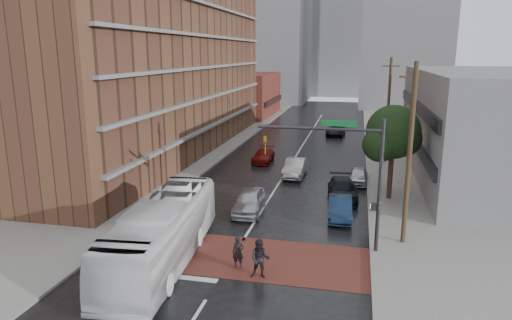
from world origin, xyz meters
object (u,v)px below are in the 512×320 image
Objects in this scene: car_travel_b at (295,168)px; car_parked_far at (358,176)px; car_parked_mid at (342,190)px; car_travel_c at (263,156)px; car_parked_near at (340,208)px; transit_bus at (163,233)px; car_travel_a at (249,201)px; pedestrian_b at (260,259)px; suv_travel at (336,131)px; pedestrian_a at (238,252)px.

car_travel_b reaches higher than car_parked_far.
car_travel_c is at bearing 122.29° from car_parked_mid.
car_parked_near reaches higher than car_travel_c.
transit_bus is 2.78× the size of car_parked_near.
car_travel_a is 5.97m from car_parked_near.
transit_bus is 5.16m from pedestrian_b.
car_parked_mid is (1.85, -26.43, 0.08)m from suv_travel.
car_parked_far is at bearing 68.90° from pedestrian_a.
pedestrian_b reaches higher than suv_travel.
car_travel_a is at bearing -98.77° from car_travel_b.
car_parked_near is (8.43, 8.44, -0.93)m from transit_bus.
pedestrian_b is 39.44m from suv_travel.
pedestrian_a is at bearing -81.77° from car_travel_c.
pedestrian_a is at bearing -122.63° from car_parked_near.
car_travel_a is 1.23× the size of car_parked_far.
pedestrian_a is 22.56m from car_travel_c.
car_travel_c is 0.87× the size of car_parked_mid.
car_parked_far is at bearing 48.19° from car_travel_a.
car_travel_a reaches higher than car_parked_mid.
suv_travel is at bearing 84.89° from car_travel_b.
car_travel_a reaches higher than car_travel_b.
car_travel_a is at bearing -126.68° from car_parked_far.
pedestrian_b is 23.59m from car_travel_c.
car_parked_far is (1.10, 4.51, -0.08)m from car_parked_mid.
transit_bus is at bearing -95.42° from suv_travel.
pedestrian_b is 13.41m from car_parked_mid.
pedestrian_a is 13.01m from car_parked_mid.
car_parked_mid is at bearing 50.80° from transit_bus.
pedestrian_a reaches higher than suv_travel.
car_parked_far is (9.53, 17.00, -0.99)m from transit_bus.
pedestrian_b is at bearing -87.99° from suv_travel.
transit_bus is at bearing -101.81° from car_travel_b.
suv_travel is at bearing 90.44° from car_parked_near.
car_travel_b is 5.95m from car_travel_c.
car_travel_b is at bearing -51.15° from car_travel_c.
pedestrian_b is (5.09, -0.50, -0.67)m from transit_bus.
suv_travel is (1.50, 39.41, -0.32)m from pedestrian_b.
transit_bus reaches higher than pedestrian_b.
car_parked_near is (4.22, -9.57, -0.07)m from car_travel_b.
transit_bus is 22.66m from car_travel_c.
car_parked_far is at bearing -78.15° from suv_travel.
car_travel_a reaches higher than suv_travel.
suv_travel is (2.37, 20.89, -0.13)m from car_travel_b.
car_parked_far is (5.32, -1.02, -0.13)m from car_travel_b.
car_travel_a is at bearing 104.51° from pedestrian_b.
pedestrian_a is at bearing -106.73° from car_parked_far.
transit_bus is 19.52m from car_parked_far.
transit_bus is at bearing -91.48° from car_travel_c.
pedestrian_b reaches higher than car_parked_mid.
car_parked_far is (9.08, -5.63, 0.01)m from car_travel_c.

